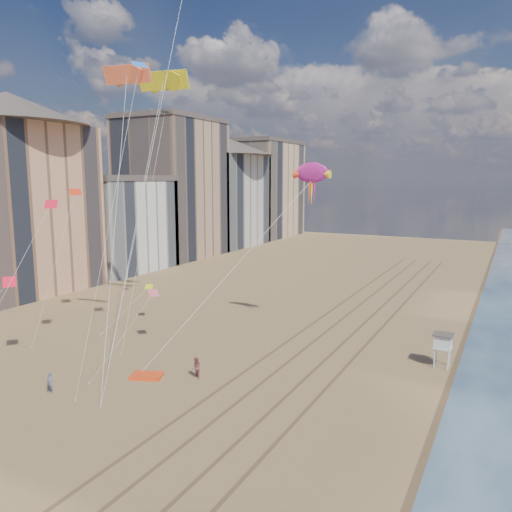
{
  "coord_description": "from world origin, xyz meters",
  "views": [
    {
      "loc": [
        18.6,
        -13.6,
        16.5
      ],
      "look_at": [
        -2.1,
        26.0,
        9.5
      ],
      "focal_mm": 35.0,
      "sensor_mm": 36.0,
      "label": 1
    }
  ],
  "objects_px": {
    "grounded_kite": "(147,376)",
    "kite_flyer_a": "(50,383)",
    "kite_flyer_b": "(196,368)",
    "lifeguard_stand": "(443,342)",
    "show_kite": "(312,173)"
  },
  "relations": [
    {
      "from": "grounded_kite",
      "to": "kite_flyer_b",
      "type": "bearing_deg",
      "value": 3.97
    },
    {
      "from": "show_kite",
      "to": "kite_flyer_a",
      "type": "height_order",
      "value": "show_kite"
    },
    {
      "from": "grounded_kite",
      "to": "kite_flyer_a",
      "type": "height_order",
      "value": "kite_flyer_a"
    },
    {
      "from": "show_kite",
      "to": "kite_flyer_b",
      "type": "bearing_deg",
      "value": -105.85
    },
    {
      "from": "lifeguard_stand",
      "to": "kite_flyer_a",
      "type": "xyz_separation_m",
      "value": [
        -26.2,
        -19.7,
        -1.53
      ]
    },
    {
      "from": "kite_flyer_b",
      "to": "show_kite",
      "type": "bearing_deg",
      "value": 102.34
    },
    {
      "from": "lifeguard_stand",
      "to": "kite_flyer_b",
      "type": "xyz_separation_m",
      "value": [
        -17.75,
        -12.1,
        -1.43
      ]
    },
    {
      "from": "grounded_kite",
      "to": "lifeguard_stand",
      "type": "bearing_deg",
      "value": 11.64
    },
    {
      "from": "grounded_kite",
      "to": "show_kite",
      "type": "height_order",
      "value": "show_kite"
    },
    {
      "from": "grounded_kite",
      "to": "kite_flyer_b",
      "type": "distance_m",
      "value": 4.27
    },
    {
      "from": "show_kite",
      "to": "kite_flyer_a",
      "type": "bearing_deg",
      "value": -119.49
    },
    {
      "from": "kite_flyer_b",
      "to": "lifeguard_stand",
      "type": "bearing_deg",
      "value": 62.47
    },
    {
      "from": "lifeguard_stand",
      "to": "show_kite",
      "type": "distance_m",
      "value": 20.14
    },
    {
      "from": "grounded_kite",
      "to": "kite_flyer_a",
      "type": "xyz_separation_m",
      "value": [
        -4.65,
        -5.82,
        0.67
      ]
    },
    {
      "from": "show_kite",
      "to": "kite_flyer_a",
      "type": "distance_m",
      "value": 30.35
    }
  ]
}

